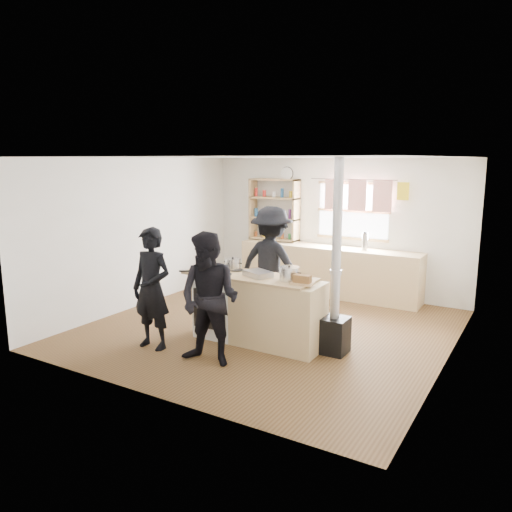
% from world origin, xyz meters
% --- Properties ---
extents(ground, '(5.00, 5.00, 0.01)m').
position_xyz_m(ground, '(0.00, 0.00, -0.01)').
color(ground, brown).
rests_on(ground, ground).
extents(back_counter, '(3.40, 0.55, 0.90)m').
position_xyz_m(back_counter, '(0.00, 2.22, 0.45)').
color(back_counter, '#D6B681').
rests_on(back_counter, ground).
extents(shelving_unit, '(1.00, 0.28, 1.20)m').
position_xyz_m(shelving_unit, '(-1.20, 2.34, 1.51)').
color(shelving_unit, tan).
rests_on(shelving_unit, back_counter).
extents(thermos, '(0.10, 0.10, 0.31)m').
position_xyz_m(thermos, '(0.68, 2.22, 1.05)').
color(thermos, silver).
rests_on(thermos, back_counter).
extents(cooking_island, '(1.97, 0.64, 0.93)m').
position_xyz_m(cooking_island, '(0.14, -0.55, 0.47)').
color(cooking_island, white).
rests_on(cooking_island, ground).
extents(skillet_greens, '(0.47, 0.47, 0.05)m').
position_xyz_m(skillet_greens, '(-0.59, -0.76, 0.96)').
color(skillet_greens, black).
rests_on(skillet_greens, cooking_island).
extents(roast_tray, '(0.44, 0.38, 0.07)m').
position_xyz_m(roast_tray, '(0.15, -0.57, 0.97)').
color(roast_tray, silver).
rests_on(roast_tray, cooking_island).
extents(stockpot_stove, '(0.22, 0.22, 0.18)m').
position_xyz_m(stockpot_stove, '(-0.37, -0.39, 1.01)').
color(stockpot_stove, '#BABABD').
rests_on(stockpot_stove, cooking_island).
extents(stockpot_counter, '(0.27, 0.27, 0.20)m').
position_xyz_m(stockpot_counter, '(0.61, -0.55, 1.02)').
color(stockpot_counter, silver).
rests_on(stockpot_counter, cooking_island).
extents(bread_board, '(0.29, 0.22, 0.12)m').
position_xyz_m(bread_board, '(0.84, -0.64, 0.98)').
color(bread_board, tan).
rests_on(bread_board, cooking_island).
extents(flue_heater, '(0.35, 0.35, 2.50)m').
position_xyz_m(flue_heater, '(1.18, -0.38, 0.66)').
color(flue_heater, black).
rests_on(flue_heater, ground).
extents(person_near_left, '(0.60, 0.40, 1.61)m').
position_xyz_m(person_near_left, '(-0.96, -1.43, 0.81)').
color(person_near_left, black).
rests_on(person_near_left, ground).
extents(person_near_right, '(0.84, 0.69, 1.63)m').
position_xyz_m(person_near_right, '(0.01, -1.47, 0.82)').
color(person_near_right, black).
rests_on(person_near_right, ground).
extents(person_far, '(1.18, 0.72, 1.77)m').
position_xyz_m(person_far, '(-0.21, 0.45, 0.88)').
color(person_far, black).
rests_on(person_far, ground).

